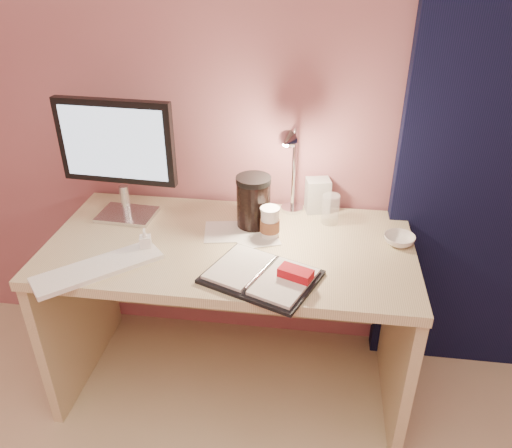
# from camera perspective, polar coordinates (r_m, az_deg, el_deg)

# --- Properties ---
(room) EXTENTS (3.50, 3.50, 3.50)m
(room) POSITION_cam_1_polar(r_m,az_deg,el_deg) (2.10, 25.37, 10.11)
(room) COLOR #C6B28E
(room) RESTS_ON ground
(desk) EXTENTS (1.40, 0.70, 0.73)m
(desk) POSITION_cam_1_polar(r_m,az_deg,el_deg) (2.10, -2.48, -6.37)
(desk) COLOR beige
(desk) RESTS_ON ground
(monitor) EXTENTS (0.47, 0.18, 0.50)m
(monitor) POSITION_cam_1_polar(r_m,az_deg,el_deg) (2.04, -15.53, 8.19)
(monitor) COLOR silver
(monitor) RESTS_ON desk
(keyboard) EXTENTS (0.42, 0.40, 0.02)m
(keyboard) POSITION_cam_1_polar(r_m,az_deg,el_deg) (1.84, -17.59, -4.82)
(keyboard) COLOR white
(keyboard) RESTS_ON desk
(planner) EXTENTS (0.44, 0.39, 0.06)m
(planner) POSITION_cam_1_polar(r_m,az_deg,el_deg) (1.71, 0.92, -5.91)
(planner) COLOR black
(planner) RESTS_ON desk
(paper_a) EXTENTS (0.21, 0.21, 0.00)m
(paper_a) POSITION_cam_1_polar(r_m,az_deg,el_deg) (1.95, 0.03, -1.46)
(paper_a) COLOR silver
(paper_a) RESTS_ON desk
(paper_b) EXTENTS (0.20, 0.20, 0.00)m
(paper_b) POSITION_cam_1_polar(r_m,az_deg,el_deg) (1.99, -3.45, -0.88)
(paper_b) COLOR silver
(paper_b) RESTS_ON desk
(coffee_cup) EXTENTS (0.08, 0.08, 0.12)m
(coffee_cup) POSITION_cam_1_polar(r_m,az_deg,el_deg) (1.93, 1.60, 0.11)
(coffee_cup) COLOR white
(coffee_cup) RESTS_ON desk
(clear_cup) EXTENTS (0.07, 0.07, 0.12)m
(clear_cup) POSITION_cam_1_polar(r_m,az_deg,el_deg) (2.05, 8.51, 1.70)
(clear_cup) COLOR white
(clear_cup) RESTS_ON desk
(bowl) EXTENTS (0.12, 0.12, 0.04)m
(bowl) POSITION_cam_1_polar(r_m,az_deg,el_deg) (1.98, 16.06, -1.75)
(bowl) COLOR silver
(bowl) RESTS_ON desk
(lotion_bottle) EXTENTS (0.05, 0.05, 0.09)m
(lotion_bottle) POSITION_cam_1_polar(r_m,az_deg,el_deg) (1.89, -12.54, -1.80)
(lotion_bottle) COLOR white
(lotion_bottle) RESTS_ON desk
(dark_jar) EXTENTS (0.13, 0.13, 0.19)m
(dark_jar) POSITION_cam_1_polar(r_m,az_deg,el_deg) (1.99, -0.29, 2.28)
(dark_jar) COLOR black
(dark_jar) RESTS_ON desk
(product_box) EXTENTS (0.11, 0.10, 0.15)m
(product_box) POSITION_cam_1_polar(r_m,az_deg,el_deg) (2.13, 7.05, 3.27)
(product_box) COLOR #BABAB6
(product_box) RESTS_ON desk
(desk_lamp) EXTENTS (0.11, 0.25, 0.40)m
(desk_lamp) POSITION_cam_1_polar(r_m,az_deg,el_deg) (1.95, 4.59, 6.76)
(desk_lamp) COLOR silver
(desk_lamp) RESTS_ON desk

